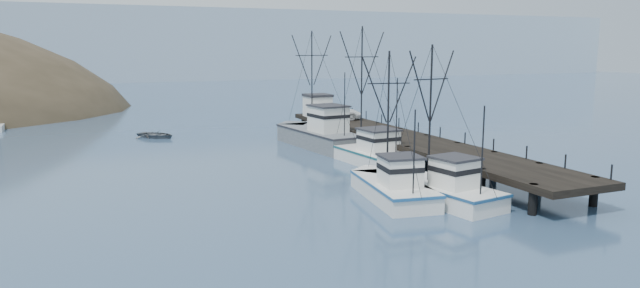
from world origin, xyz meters
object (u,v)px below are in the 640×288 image
object	(u,v)px
trawler_near	(438,189)
trawler_far	(368,153)
trawler_mid	(392,187)
pickup_truck	(337,113)
motorboat	(156,138)
work_vessel	(319,135)
pier_shed	(318,105)
pier	(404,140)

from	to	relation	value
trawler_near	trawler_far	bearing A→B (deg)	82.56
trawler_near	trawler_mid	bearing A→B (deg)	146.26
pickup_truck	motorboat	size ratio (longest dim) A/B	1.22
work_vessel	pier_shed	bearing A→B (deg)	68.06
pier	pier_shed	bearing A→B (deg)	94.76
pickup_truck	pier	bearing A→B (deg)	-154.19
trawler_mid	pier_shed	world-z (taller)	trawler_mid
trawler_far	trawler_near	bearing A→B (deg)	-97.44
work_vessel	pier	bearing A→B (deg)	-59.32
pier	pickup_truck	size ratio (longest dim) A/B	7.47
trawler_near	trawler_mid	xyz separation A→B (m)	(-2.64, 1.76, -0.00)
trawler_near	motorboat	size ratio (longest dim) A/B	2.27
pier	work_vessel	xyz separation A→B (m)	(-5.21, 8.79, -0.46)
work_vessel	trawler_near	bearing A→B (deg)	-92.12
trawler_mid	work_vessel	xyz separation A→B (m)	(3.51, 21.74, 0.41)
trawler_mid	work_vessel	world-z (taller)	work_vessel
trawler_near	work_vessel	bearing A→B (deg)	87.88
trawler_near	pickup_truck	xyz separation A→B (m)	(5.70, 29.29, 2.00)
trawler_far	pickup_truck	world-z (taller)	trawler_far
trawler_mid	pier_shed	distance (m)	31.89
pier_shed	motorboat	world-z (taller)	pier_shed
motorboat	pickup_truck	bearing A→B (deg)	-61.44
work_vessel	pier_shed	world-z (taller)	work_vessel
pier_shed	motorboat	bearing A→B (deg)	169.39
pier	trawler_mid	world-z (taller)	trawler_mid
pier	pier_shed	xyz separation A→B (m)	(-1.50, 18.00, 1.73)
trawler_near	trawler_mid	distance (m)	3.17
pier	motorboat	distance (m)	29.85
trawler_near	work_vessel	distance (m)	23.53
pier	trawler_mid	size ratio (longest dim) A/B	4.14
pier	trawler_far	bearing A→B (deg)	-170.30
pier	trawler_far	xyz separation A→B (m)	(-4.25, -0.73, -0.87)
pier_shed	trawler_far	bearing A→B (deg)	-98.36
pier	pickup_truck	bearing A→B (deg)	91.51
trawler_near	trawler_mid	world-z (taller)	trawler_near
pier	trawler_near	distance (m)	15.95
pickup_truck	work_vessel	bearing A→B (deg)	164.44
trawler_mid	pier_shed	xyz separation A→B (m)	(7.22, 30.96, 2.60)
trawler_mid	work_vessel	size ratio (longest dim) A/B	0.71
motorboat	trawler_mid	bearing A→B (deg)	-113.37
trawler_near	pier_shed	distance (m)	33.14
motorboat	pier_shed	bearing A→B (deg)	-52.91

